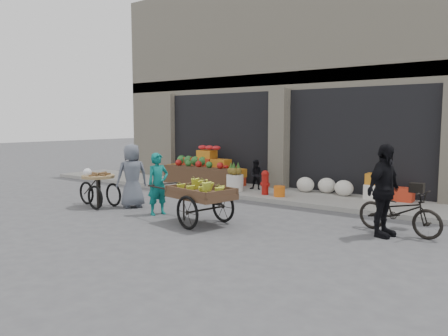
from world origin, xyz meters
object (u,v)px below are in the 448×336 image
Objects in this scene: banana_cart at (199,191)px; tricycle_cart at (98,185)px; orange_bucket at (279,191)px; cyclist at (384,190)px; vendor_woman at (158,184)px; vendor_grey at (132,176)px; bicycle at (399,211)px; fire_hydrant at (265,181)px; seated_person at (256,175)px; pineapple_bin at (235,183)px.

banana_cart is 1.76× the size of tricycle_cart.
banana_cart is (-0.01, -3.53, 0.46)m from orange_bucket.
vendor_woman is at bearing 114.43° from cyclist.
vendor_grey is 6.48m from bicycle.
cyclist is at bearing -29.67° from fire_hydrant.
fire_hydrant is at bearing 77.57° from bicycle.
fire_hydrant is at bearing 54.20° from tricycle_cart.
banana_cart is 1.52× the size of vendor_grey.
vendor_grey is at bearing -120.63° from seated_person.
cyclist reaches higher than orange_bucket.
tricycle_cart reaches higher than pineapple_bin.
pineapple_bin is 1.61m from orange_bucket.
vendor_woman reaches higher than fire_hydrant.
orange_bucket is 0.18× the size of cyclist.
seated_person is at bearing 137.12° from fire_hydrant.
seated_person reaches higher than tricycle_cart.
banana_cart is at bearing -82.28° from fire_hydrant.
seated_person is (-0.70, 0.65, 0.08)m from fire_hydrant.
orange_bucket is at bearing 166.41° from vendor_grey.
cyclist reaches higher than vendor_woman.
bicycle is 0.95× the size of cyclist.
vendor_woman is 0.89× the size of vendor_grey.
orange_bucket is at bearing 69.21° from cyclist.
bicycle is at bearing -14.87° from cyclist.
banana_cart is at bearing -78.87° from vendor_woman.
tricycle_cart is at bearing -128.67° from fire_hydrant.
tricycle_cart reaches higher than fire_hydrant.
seated_person is (0.40, 0.60, 0.21)m from pineapple_bin.
vendor_grey reaches higher than seated_person.
bicycle is (5.16, 1.52, -0.29)m from vendor_woman.
seated_person is at bearing 69.77° from cyclist.
orange_bucket is 1.42m from seated_person.
tricycle_cart reaches higher than bicycle.
bicycle reaches higher than fire_hydrant.
cyclist is (4.96, 1.12, 0.16)m from vendor_woman.
fire_hydrant is 3.82m from vendor_grey.
bicycle is at bearing 16.64° from tricycle_cart.
bicycle is (5.31, -1.94, 0.08)m from pineapple_bin.
orange_bucket is 3.56m from banana_cart.
fire_hydrant is 3.62m from banana_cart.
orange_bucket is at bearing 100.95° from banana_cart.
fire_hydrant reaches higher than pineapple_bin.
tricycle_cart is at bearing -31.66° from vendor_grey.
orange_bucket is at bearing -5.71° from fire_hydrant.
bicycle is at bearing -26.32° from orange_bucket.
pineapple_bin is 5.65m from cyclist.
vendor_woman is (-0.94, -3.41, 0.24)m from fire_hydrant.
seated_person is 5.56m from cyclist.
cyclist is (-0.20, -0.40, 0.45)m from bicycle.
fire_hydrant reaches higher than orange_bucket.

